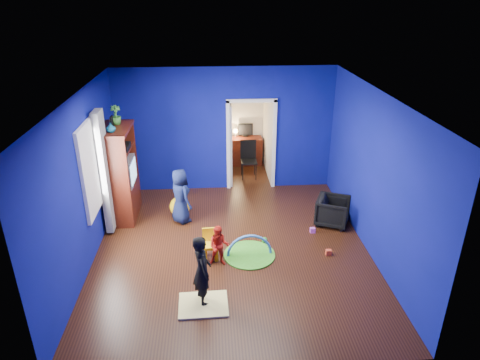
{
  "coord_description": "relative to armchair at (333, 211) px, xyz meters",
  "views": [
    {
      "loc": [
        -0.34,
        -6.71,
        4.45
      ],
      "look_at": [
        0.17,
        0.4,
        1.24
      ],
      "focal_mm": 32.0,
      "sensor_mm": 36.0,
      "label": 1
    }
  ],
  "objects": [
    {
      "name": "desk_monitor",
      "position": [
        -1.5,
        3.55,
        0.66
      ],
      "size": [
        0.4,
        0.05,
        0.32
      ],
      "primitive_type": "cube",
      "color": "black",
      "rests_on": "study_desk"
    },
    {
      "name": "desk_lamp",
      "position": [
        -1.78,
        3.49,
        0.64
      ],
      "size": [
        0.14,
        0.14,
        0.14
      ],
      "primitive_type": "sphere",
      "color": "#FFD88C",
      "rests_on": "study_desk"
    },
    {
      "name": "wall_front",
      "position": [
        -2.1,
        -3.58,
        1.16
      ],
      "size": [
        5.0,
        0.02,
        2.9
      ],
      "primitive_type": "cube",
      "color": "navy",
      "rests_on": "floor"
    },
    {
      "name": "toy_0",
      "position": [
        -0.36,
        -1.11,
        -0.24
      ],
      "size": [
        0.1,
        0.08,
        0.1
      ],
      "primitive_type": "cube",
      "color": "#D74423",
      "rests_on": "floor"
    },
    {
      "name": "armchair",
      "position": [
        0.0,
        0.0,
        0.0
      ],
      "size": [
        0.84,
        0.83,
        0.58
      ],
      "primitive_type": "imported",
      "rotation": [
        0.0,
        0.0,
        1.16
      ],
      "color": "black",
      "rests_on": "floor"
    },
    {
      "name": "toy_2",
      "position": [
        -1.47,
        -0.61,
        -0.24
      ],
      "size": [
        0.11,
        0.11,
        0.11
      ],
      "primitive_type": "sphere",
      "color": "green",
      "rests_on": "floor"
    },
    {
      "name": "window_left",
      "position": [
        -4.58,
        -0.48,
        1.26
      ],
      "size": [
        0.03,
        0.95,
        1.55
      ],
      "primitive_type": "cube",
      "color": "white",
      "rests_on": "wall_left"
    },
    {
      "name": "yellow_blanket",
      "position": [
        -2.63,
        -2.33,
        -0.28
      ],
      "size": [
        0.76,
        0.62,
        0.03
      ],
      "primitive_type": "cube",
      "rotation": [
        0.0,
        0.0,
        0.02
      ],
      "color": "#F2E07A",
      "rests_on": "floor"
    },
    {
      "name": "kid_chair",
      "position": [
        -2.5,
        -1.06,
        -0.04
      ],
      "size": [
        0.29,
        0.29,
        0.5
      ],
      "primitive_type": "cube",
      "rotation": [
        0.0,
        0.0,
        0.05
      ],
      "color": "yellow",
      "rests_on": "floor"
    },
    {
      "name": "curtain",
      "position": [
        -4.47,
        0.07,
        0.96
      ],
      "size": [
        0.14,
        0.42,
        2.4
      ],
      "primitive_type": "cube",
      "color": "slate",
      "rests_on": "floor"
    },
    {
      "name": "toy_3",
      "position": [
        -0.47,
        -0.32,
        -0.24
      ],
      "size": [
        0.1,
        0.08,
        0.1
      ],
      "primitive_type": "cube",
      "color": "#CD4DC6",
      "rests_on": "floor"
    },
    {
      "name": "wall_left",
      "position": [
        -4.6,
        -0.83,
        1.16
      ],
      "size": [
        0.02,
        5.5,
        2.9
      ],
      "primitive_type": "cube",
      "color": "navy",
      "rests_on": "floor"
    },
    {
      "name": "crt_tv",
      "position": [
        -4.28,
        0.65,
        0.73
      ],
      "size": [
        0.46,
        0.7,
        0.54
      ],
      "primitive_type": "cube",
      "color": "silver",
      "rests_on": "tv_armoire"
    },
    {
      "name": "toddler_red",
      "position": [
        -2.35,
        -1.26,
        0.08
      ],
      "size": [
        0.39,
        0.32,
        0.75
      ],
      "primitive_type": "imported",
      "rotation": [
        0.0,
        0.0,
        -0.1
      ],
      "color": "#B01216",
      "rests_on": "floor"
    },
    {
      "name": "play_mat",
      "position": [
        -1.8,
        -1.03,
        -0.28
      ],
      "size": [
        0.93,
        0.93,
        0.02
      ],
      "primitive_type": "cylinder",
      "color": "#4EA425",
      "rests_on": "floor"
    },
    {
      "name": "vase",
      "position": [
        -4.32,
        0.35,
        1.76
      ],
      "size": [
        0.21,
        0.21,
        0.18
      ],
      "primitive_type": "imported",
      "rotation": [
        0.0,
        0.0,
        -0.22
      ],
      "color": "#0D6568",
      "rests_on": "tv_armoire"
    },
    {
      "name": "tv_armoire",
      "position": [
        -4.32,
        0.65,
        0.69
      ],
      "size": [
        0.58,
        1.14,
        1.96
      ],
      "primitive_type": "cube",
      "color": "#391109",
      "rests_on": "floor"
    },
    {
      "name": "toy_arch",
      "position": [
        -1.8,
        -1.03,
        -0.27
      ],
      "size": [
        0.84,
        0.1,
        0.83
      ],
      "primitive_type": "torus",
      "rotation": [
        1.57,
        0.0,
        0.06
      ],
      "color": "#3F8CD8",
      "rests_on": "floor"
    },
    {
      "name": "hopper_ball",
      "position": [
        -3.14,
        0.57,
        -0.08
      ],
      "size": [
        0.43,
        0.43,
        0.43
      ],
      "primitive_type": "sphere",
      "color": "yellow",
      "rests_on": "floor"
    },
    {
      "name": "child_black",
      "position": [
        -2.63,
        -2.23,
        0.29
      ],
      "size": [
        0.38,
        0.48,
        1.16
      ],
      "primitive_type": "imported",
      "rotation": [
        0.0,
        0.0,
        1.84
      ],
      "color": "black",
      "rests_on": "floor"
    },
    {
      "name": "study_desk",
      "position": [
        -1.5,
        3.43,
        0.08
      ],
      "size": [
        0.88,
        0.44,
        0.75
      ],
      "primitive_type": "cube",
      "color": "#3D140A",
      "rests_on": "floor"
    },
    {
      "name": "alcove",
      "position": [
        -1.5,
        2.79,
        0.96
      ],
      "size": [
        1.0,
        1.75,
        2.5
      ],
      "primitive_type": null,
      "color": "silver",
      "rests_on": "floor"
    },
    {
      "name": "child_navy",
      "position": [
        -3.09,
        0.32,
        0.29
      ],
      "size": [
        0.63,
        0.68,
        1.16
      ],
      "primitive_type": "imported",
      "rotation": [
        0.0,
        0.0,
        2.18
      ],
      "color": "#0F1239",
      "rests_on": "floor"
    },
    {
      "name": "doorway",
      "position": [
        -1.5,
        1.92,
        0.76
      ],
      "size": [
        1.16,
        0.1,
        2.1
      ],
      "primitive_type": "cube",
      "color": "white",
      "rests_on": "floor"
    },
    {
      "name": "book_shelf",
      "position": [
        -1.5,
        3.54,
        1.73
      ],
      "size": [
        0.88,
        0.24,
        0.04
      ],
      "primitive_type": "cube",
      "color": "white",
      "rests_on": "study_desk"
    },
    {
      "name": "ceiling",
      "position": [
        -2.1,
        -0.83,
        2.61
      ],
      "size": [
        5.0,
        5.5,
        0.01
      ],
      "primitive_type": "cube",
      "color": "white",
      "rests_on": "wall_back"
    },
    {
      "name": "toy_1",
      "position": [
        0.09,
        0.45,
        -0.24
      ],
      "size": [
        0.11,
        0.11,
        0.11
      ],
      "primitive_type": "sphere",
      "color": "#2485D1",
      "rests_on": "floor"
    },
    {
      "name": "wall_right",
      "position": [
        0.4,
        -0.83,
        1.16
      ],
      "size": [
        0.02,
        5.5,
        2.9
      ],
      "primitive_type": "cube",
      "color": "navy",
      "rests_on": "floor"
    },
    {
      "name": "floor",
      "position": [
        -2.1,
        -0.83,
        -0.29
      ],
      "size": [
        5.0,
        5.5,
        0.01
      ],
      "primitive_type": "cube",
      "color": "black",
      "rests_on": "ground"
    },
    {
      "name": "wall_back",
      "position": [
        -2.1,
        1.92,
        1.16
      ],
      "size": [
        5.0,
        0.02,
        2.9
      ],
      "primitive_type": "cube",
      "color": "navy",
      "rests_on": "floor"
    },
    {
      "name": "potted_plant",
      "position": [
        -4.32,
        0.87,
        1.86
      ],
      "size": [
        0.28,
        0.28,
        0.38
      ],
      "primitive_type": "imported",
      "rotation": [
        0.0,
        0.0,
        0.42
      ],
      "color": "#38822F",
      "rests_on": "tv_armoire"
    },
    {
      "name": "folding_chair",
      "position": [
        -1.5,
        2.47,
        0.17
      ],
      "size": [
        0.4,
        0.4,
        0.92
      ],
      "primitive_type": "cube",
      "color": "black",
      "rests_on": "floor"
    }
  ]
}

